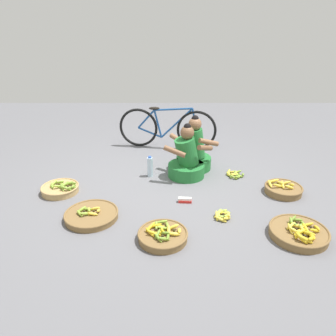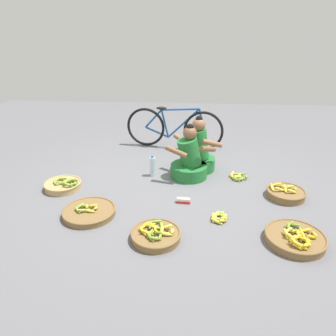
{
  "view_description": "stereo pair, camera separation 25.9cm",
  "coord_description": "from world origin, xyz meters",
  "px_view_note": "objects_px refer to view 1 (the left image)",
  "views": [
    {
      "loc": [
        -0.0,
        -3.78,
        1.97
      ],
      "look_at": [
        0.0,
        -0.2,
        0.35
      ],
      "focal_mm": 33.62,
      "sensor_mm": 36.0,
      "label": 1
    },
    {
      "loc": [
        0.26,
        -3.77,
        1.97
      ],
      "look_at": [
        0.0,
        -0.2,
        0.35
      ],
      "focal_mm": 33.62,
      "sensor_mm": 36.0,
      "label": 2
    }
  ],
  "objects_px": {
    "banana_basket_back_right": "(91,215)",
    "loose_bananas_front_center": "(235,174)",
    "vendor_woman_front": "(187,160)",
    "vendor_woman_behind": "(194,152)",
    "banana_basket_front_left": "(163,235)",
    "water_bottle": "(150,167)",
    "banana_basket_near_vendor": "(60,188)",
    "banana_basket_mid_right": "(283,189)",
    "packet_carton_stack": "(185,200)",
    "loose_bananas_front_right": "(223,215)",
    "banana_basket_back_center": "(299,232)",
    "bicycle_leaning": "(167,128)"
  },
  "relations": [
    {
      "from": "banana_basket_back_right",
      "to": "loose_bananas_front_center",
      "type": "xyz_separation_m",
      "value": [
        1.82,
        1.08,
        -0.01
      ]
    },
    {
      "from": "vendor_woman_front",
      "to": "vendor_woman_behind",
      "type": "relative_size",
      "value": 0.95
    },
    {
      "from": "banana_basket_front_left",
      "to": "water_bottle",
      "type": "height_order",
      "value": "water_bottle"
    },
    {
      "from": "banana_basket_near_vendor",
      "to": "banana_basket_mid_right",
      "type": "xyz_separation_m",
      "value": [
        2.88,
        -0.02,
        0.0
      ]
    },
    {
      "from": "packet_carton_stack",
      "to": "loose_bananas_front_right",
      "type": "bearing_deg",
      "value": -38.72
    },
    {
      "from": "banana_basket_back_center",
      "to": "vendor_woman_behind",
      "type": "bearing_deg",
      "value": 119.11
    },
    {
      "from": "loose_bananas_front_right",
      "to": "banana_basket_front_left",
      "type": "bearing_deg",
      "value": -149.14
    },
    {
      "from": "loose_bananas_front_right",
      "to": "banana_basket_mid_right",
      "type": "bearing_deg",
      "value": 33.36
    },
    {
      "from": "vendor_woman_front",
      "to": "water_bottle",
      "type": "height_order",
      "value": "vendor_woman_front"
    },
    {
      "from": "vendor_woman_behind",
      "to": "loose_bananas_front_center",
      "type": "relative_size",
      "value": 2.96
    },
    {
      "from": "vendor_woman_behind",
      "to": "banana_basket_near_vendor",
      "type": "relative_size",
      "value": 1.7
    },
    {
      "from": "banana_basket_near_vendor",
      "to": "vendor_woman_front",
      "type": "bearing_deg",
      "value": 16.32
    },
    {
      "from": "banana_basket_mid_right",
      "to": "packet_carton_stack",
      "type": "bearing_deg",
      "value": -169.39
    },
    {
      "from": "vendor_woman_behind",
      "to": "bicycle_leaning",
      "type": "relative_size",
      "value": 0.48
    },
    {
      "from": "banana_basket_back_right",
      "to": "water_bottle",
      "type": "xyz_separation_m",
      "value": [
        0.6,
        1.09,
        0.1
      ]
    },
    {
      "from": "banana_basket_mid_right",
      "to": "packet_carton_stack",
      "type": "xyz_separation_m",
      "value": [
        -1.28,
        -0.24,
        -0.03
      ]
    },
    {
      "from": "banana_basket_back_center",
      "to": "banana_basket_mid_right",
      "type": "relative_size",
      "value": 1.24
    },
    {
      "from": "loose_bananas_front_right",
      "to": "vendor_woman_behind",
      "type": "bearing_deg",
      "value": 99.87
    },
    {
      "from": "bicycle_leaning",
      "to": "water_bottle",
      "type": "height_order",
      "value": "bicycle_leaning"
    },
    {
      "from": "banana_basket_back_right",
      "to": "loose_bananas_front_right",
      "type": "distance_m",
      "value": 1.48
    },
    {
      "from": "water_bottle",
      "to": "banana_basket_mid_right",
      "type": "bearing_deg",
      "value": -16.0
    },
    {
      "from": "banana_basket_near_vendor",
      "to": "packet_carton_stack",
      "type": "distance_m",
      "value": 1.62
    },
    {
      "from": "banana_basket_front_left",
      "to": "loose_bananas_front_center",
      "type": "bearing_deg",
      "value": 55.39
    },
    {
      "from": "vendor_woman_front",
      "to": "loose_bananas_front_center",
      "type": "height_order",
      "value": "vendor_woman_front"
    },
    {
      "from": "banana_basket_mid_right",
      "to": "packet_carton_stack",
      "type": "relative_size",
      "value": 2.88
    },
    {
      "from": "loose_bananas_front_center",
      "to": "water_bottle",
      "type": "bearing_deg",
      "value": 179.84
    },
    {
      "from": "vendor_woman_front",
      "to": "banana_basket_near_vendor",
      "type": "relative_size",
      "value": 1.62
    },
    {
      "from": "banana_basket_back_center",
      "to": "loose_bananas_front_right",
      "type": "distance_m",
      "value": 0.8
    },
    {
      "from": "vendor_woman_front",
      "to": "loose_bananas_front_center",
      "type": "bearing_deg",
      "value": -0.56
    },
    {
      "from": "bicycle_leaning",
      "to": "water_bottle",
      "type": "xyz_separation_m",
      "value": [
        -0.24,
        -1.17,
        -0.21
      ]
    },
    {
      "from": "vendor_woman_behind",
      "to": "banana_basket_back_right",
      "type": "height_order",
      "value": "vendor_woman_behind"
    },
    {
      "from": "loose_bananas_front_right",
      "to": "packet_carton_stack",
      "type": "height_order",
      "value": "loose_bananas_front_right"
    },
    {
      "from": "water_bottle",
      "to": "vendor_woman_front",
      "type": "bearing_deg",
      "value": 0.38
    },
    {
      "from": "loose_bananas_front_right",
      "to": "loose_bananas_front_center",
      "type": "height_order",
      "value": "same"
    },
    {
      "from": "banana_basket_front_left",
      "to": "loose_bananas_front_center",
      "type": "distance_m",
      "value": 1.78
    },
    {
      "from": "bicycle_leaning",
      "to": "water_bottle",
      "type": "distance_m",
      "value": 1.21
    },
    {
      "from": "vendor_woman_behind",
      "to": "water_bottle",
      "type": "bearing_deg",
      "value": -156.59
    },
    {
      "from": "banana_basket_back_center",
      "to": "water_bottle",
      "type": "bearing_deg",
      "value": 138.09
    },
    {
      "from": "banana_basket_mid_right",
      "to": "water_bottle",
      "type": "bearing_deg",
      "value": 164.0
    },
    {
      "from": "banana_basket_front_left",
      "to": "loose_bananas_front_right",
      "type": "bearing_deg",
      "value": 30.86
    },
    {
      "from": "bicycle_leaning",
      "to": "banana_basket_front_left",
      "type": "distance_m",
      "value": 2.65
    },
    {
      "from": "banana_basket_front_left",
      "to": "banana_basket_mid_right",
      "type": "bearing_deg",
      "value": 32.28
    },
    {
      "from": "banana_basket_mid_right",
      "to": "vendor_woman_behind",
      "type": "bearing_deg",
      "value": 144.77
    },
    {
      "from": "bicycle_leaning",
      "to": "loose_bananas_front_center",
      "type": "height_order",
      "value": "bicycle_leaning"
    },
    {
      "from": "vendor_woman_front",
      "to": "packet_carton_stack",
      "type": "height_order",
      "value": "vendor_woman_front"
    },
    {
      "from": "vendor_woman_front",
      "to": "bicycle_leaning",
      "type": "height_order",
      "value": "vendor_woman_front"
    },
    {
      "from": "loose_bananas_front_right",
      "to": "packet_carton_stack",
      "type": "relative_size",
      "value": 1.51
    },
    {
      "from": "banana_basket_back_center",
      "to": "banana_basket_back_right",
      "type": "distance_m",
      "value": 2.22
    },
    {
      "from": "banana_basket_back_center",
      "to": "bicycle_leaning",
      "type": "bearing_deg",
      "value": 117.59
    },
    {
      "from": "vendor_woman_front",
      "to": "banana_basket_front_left",
      "type": "height_order",
      "value": "vendor_woman_front"
    }
  ]
}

